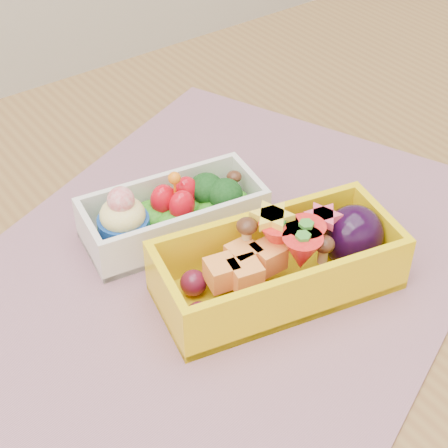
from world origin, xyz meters
TOP-DOWN VIEW (x-y plane):
  - table at (0.00, 0.00)m, footprint 1.20×0.80m
  - placemat at (-0.05, 0.03)m, footprint 0.58×0.52m
  - bento_white at (-0.05, 0.09)m, footprint 0.16×0.09m
  - bento_yellow at (-0.02, -0.02)m, footprint 0.20×0.12m

SIDE VIEW (x-z plane):
  - table at x=0.00m, z-range 0.28..1.03m
  - placemat at x=-0.05m, z-range 0.75..0.75m
  - bento_white at x=-0.05m, z-range 0.74..0.81m
  - bento_yellow at x=-0.02m, z-range 0.75..0.81m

